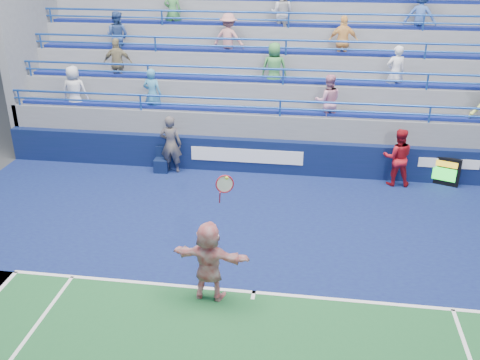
% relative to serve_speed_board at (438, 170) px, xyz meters
% --- Properties ---
extents(ground, '(120.00, 120.00, 0.00)m').
position_rel_serve_speed_board_xyz_m(ground, '(-4.93, -6.38, -0.45)').
color(ground, '#333538').
extents(sponsor_wall, '(18.00, 0.32, 1.10)m').
position_rel_serve_speed_board_xyz_m(sponsor_wall, '(-4.92, 0.12, 0.10)').
color(sponsor_wall, '#0A193B').
rests_on(sponsor_wall, ground).
extents(bleacher_stand, '(18.00, 5.61, 6.13)m').
position_rel_serve_speed_board_xyz_m(bleacher_stand, '(-4.94, 3.89, 1.10)').
color(bleacher_stand, slate).
rests_on(bleacher_stand, ground).
extents(serve_speed_board, '(1.25, 0.59, 0.89)m').
position_rel_serve_speed_board_xyz_m(serve_speed_board, '(0.00, 0.00, 0.00)').
color(serve_speed_board, black).
rests_on(serve_speed_board, ground).
extents(judge_chair, '(0.46, 0.46, 0.79)m').
position_rel_serve_speed_board_xyz_m(judge_chair, '(-8.67, -0.29, -0.20)').
color(judge_chair, '#0C173B').
rests_on(judge_chair, ground).
extents(tennis_player, '(1.69, 0.68, 2.85)m').
position_rel_serve_speed_board_xyz_m(tennis_player, '(-5.84, -6.63, 0.44)').
color(tennis_player, white).
rests_on(tennis_player, ground).
extents(line_judge, '(0.70, 0.46, 1.90)m').
position_rel_serve_speed_board_xyz_m(line_judge, '(-8.33, -0.27, 0.50)').
color(line_judge, '#151B39').
rests_on(line_judge, ground).
extents(ball_girl, '(0.88, 0.69, 1.81)m').
position_rel_serve_speed_board_xyz_m(ball_girl, '(-1.29, -0.26, 0.45)').
color(ball_girl, '#A7131D').
rests_on(ball_girl, ground).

